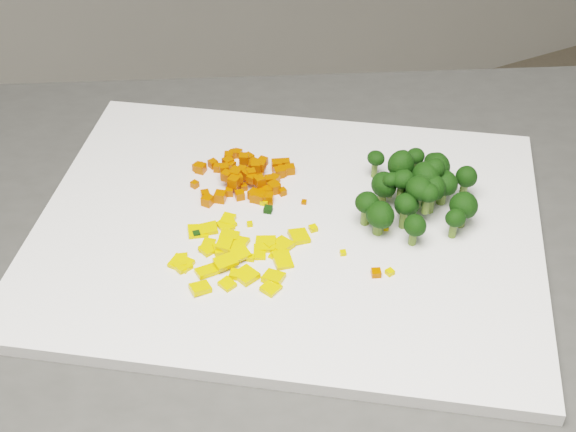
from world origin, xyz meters
name	(u,v)px	position (x,y,z in m)	size (l,w,h in m)	color
cutting_board	(288,229)	(-0.28, 0.61, 0.91)	(0.49, 0.38, 0.01)	white
carrot_pile	(245,170)	(-0.29, 0.69, 0.93)	(0.11, 0.11, 0.03)	#BF3B02
pepper_pile	(238,250)	(-0.35, 0.59, 0.92)	(0.13, 0.13, 0.02)	yellow
broccoli_pile	(410,187)	(-0.17, 0.58, 0.94)	(0.13, 0.13, 0.06)	black
carrot_cube_0	(277,165)	(-0.25, 0.70, 0.92)	(0.01, 0.01, 0.01)	#BF3B02
carrot_cube_1	(248,166)	(-0.28, 0.71, 0.92)	(0.01, 0.01, 0.01)	#BF3B02
carrot_cube_2	(213,164)	(-0.31, 0.73, 0.92)	(0.01, 0.01, 0.01)	#BF3B02
carrot_cube_3	(260,181)	(-0.29, 0.67, 0.93)	(0.01, 0.01, 0.01)	#BF3B02
carrot_cube_4	(242,171)	(-0.30, 0.69, 0.92)	(0.01, 0.01, 0.01)	#BF3B02
carrot_cube_5	(286,164)	(-0.24, 0.69, 0.92)	(0.01, 0.01, 0.01)	#BF3B02
carrot_cube_6	(228,163)	(-0.30, 0.72, 0.92)	(0.01, 0.01, 0.01)	#BF3B02
carrot_cube_7	(270,182)	(-0.27, 0.67, 0.92)	(0.01, 0.01, 0.01)	#BF3B02
carrot_cube_8	(227,176)	(-0.31, 0.69, 0.93)	(0.01, 0.01, 0.01)	#BF3B02
carrot_cube_9	(233,153)	(-0.29, 0.74, 0.92)	(0.01, 0.01, 0.01)	#BF3B02
carrot_cube_10	(254,195)	(-0.30, 0.66, 0.92)	(0.01, 0.01, 0.01)	#BF3B02
carrot_cube_11	(256,175)	(-0.28, 0.69, 0.92)	(0.01, 0.01, 0.01)	#BF3B02
carrot_cube_12	(274,187)	(-0.27, 0.66, 0.92)	(0.01, 0.01, 0.01)	#BF3B02
carrot_cube_13	(260,175)	(-0.28, 0.69, 0.92)	(0.01, 0.01, 0.01)	#BF3B02
carrot_cube_14	(195,184)	(-0.34, 0.70, 0.92)	(0.01, 0.01, 0.01)	#BF3B02
carrot_cube_15	(254,164)	(-0.28, 0.71, 0.92)	(0.01, 0.01, 0.01)	#BF3B02
carrot_cube_16	(240,195)	(-0.31, 0.67, 0.92)	(0.01, 0.01, 0.01)	#BF3B02
carrot_cube_17	(281,165)	(-0.25, 0.70, 0.92)	(0.01, 0.01, 0.01)	#BF3B02
carrot_cube_18	(229,157)	(-0.29, 0.73, 0.92)	(0.01, 0.01, 0.01)	#BF3B02
carrot_cube_19	(239,179)	(-0.30, 0.68, 0.93)	(0.01, 0.01, 0.01)	#BF3B02
carrot_cube_20	(200,168)	(-0.33, 0.73, 0.92)	(0.01, 0.01, 0.01)	#BF3B02
carrot_cube_21	(235,171)	(-0.30, 0.70, 0.92)	(0.01, 0.01, 0.01)	#BF3B02
carrot_cube_22	(232,174)	(-0.31, 0.69, 0.93)	(0.01, 0.01, 0.01)	#BF3B02
carrot_cube_23	(205,195)	(-0.34, 0.68, 0.92)	(0.01, 0.01, 0.01)	#BF3B02
carrot_cube_24	(235,175)	(-0.30, 0.69, 0.93)	(0.01, 0.01, 0.01)	#BF3B02
carrot_cube_25	(249,175)	(-0.29, 0.68, 0.92)	(0.01, 0.01, 0.01)	#BF3B02
carrot_cube_26	(255,197)	(-0.30, 0.66, 0.92)	(0.01, 0.01, 0.01)	#BF3B02
carrot_cube_27	(244,159)	(-0.29, 0.71, 0.93)	(0.01, 0.01, 0.01)	#BF3B02
carrot_cube_28	(274,188)	(-0.27, 0.66, 0.92)	(0.01, 0.01, 0.01)	#BF3B02
carrot_cube_29	(230,176)	(-0.31, 0.70, 0.92)	(0.01, 0.01, 0.01)	#BF3B02
carrot_cube_30	(229,192)	(-0.32, 0.68, 0.92)	(0.01, 0.01, 0.01)	#BF3B02
carrot_cube_31	(290,169)	(-0.24, 0.68, 0.92)	(0.01, 0.01, 0.01)	#BF3B02
carrot_cube_32	(198,167)	(-0.33, 0.73, 0.92)	(0.01, 0.01, 0.01)	#BF3B02
carrot_cube_33	(229,162)	(-0.30, 0.72, 0.92)	(0.01, 0.01, 0.01)	#BF3B02
carrot_cube_34	(261,166)	(-0.27, 0.69, 0.93)	(0.01, 0.01, 0.01)	#BF3B02
carrot_cube_35	(279,173)	(-0.26, 0.68, 0.92)	(0.01, 0.01, 0.01)	#BF3B02
carrot_cube_36	(250,174)	(-0.28, 0.70, 0.92)	(0.01, 0.01, 0.01)	#BF3B02
carrot_cube_37	(209,200)	(-0.34, 0.67, 0.92)	(0.01, 0.01, 0.01)	#BF3B02
carrot_cube_38	(231,166)	(-0.30, 0.72, 0.92)	(0.01, 0.01, 0.01)	#BF3B02
carrot_cube_39	(224,169)	(-0.31, 0.70, 0.93)	(0.01, 0.01, 0.01)	#BF3B02
carrot_cube_40	(252,179)	(-0.29, 0.68, 0.93)	(0.01, 0.01, 0.01)	#BF3B02
carrot_cube_41	(201,168)	(-0.33, 0.73, 0.92)	(0.01, 0.01, 0.01)	#BF3B02
carrot_cube_42	(251,174)	(-0.29, 0.68, 0.93)	(0.01, 0.01, 0.01)	#BF3B02
carrot_cube_43	(268,191)	(-0.28, 0.66, 0.92)	(0.01, 0.01, 0.01)	#BF3B02
carrot_cube_44	(220,197)	(-0.33, 0.67, 0.92)	(0.01, 0.01, 0.01)	#BF3B02
carrot_cube_45	(256,167)	(-0.28, 0.69, 0.93)	(0.01, 0.01, 0.01)	#BF3B02
carrot_cube_46	(207,201)	(-0.34, 0.67, 0.92)	(0.01, 0.01, 0.01)	#BF3B02
carrot_cube_47	(234,182)	(-0.31, 0.68, 0.93)	(0.01, 0.01, 0.01)	#BF3B02
carrot_cube_48	(268,198)	(-0.29, 0.65, 0.92)	(0.01, 0.01, 0.01)	#BF3B02
carrot_cube_49	(218,168)	(-0.31, 0.72, 0.92)	(0.01, 0.01, 0.01)	#BF3B02
carrot_cube_50	(260,198)	(-0.29, 0.65, 0.92)	(0.01, 0.01, 0.01)	#BF3B02
carrot_cube_51	(270,180)	(-0.27, 0.68, 0.92)	(0.01, 0.01, 0.01)	#BF3B02
carrot_cube_52	(245,170)	(-0.29, 0.69, 0.92)	(0.01, 0.01, 0.01)	#BF3B02
carrot_cube_53	(248,159)	(-0.28, 0.72, 0.92)	(0.01, 0.01, 0.01)	#BF3B02
carrot_cube_54	(282,171)	(-0.25, 0.68, 0.92)	(0.01, 0.01, 0.01)	#BF3B02
carrot_cube_55	(260,193)	(-0.29, 0.66, 0.92)	(0.01, 0.01, 0.01)	#BF3B02
carrot_cube_56	(274,180)	(-0.27, 0.67, 0.92)	(0.01, 0.01, 0.01)	#BF3B02
carrot_cube_57	(244,187)	(-0.30, 0.68, 0.92)	(0.01, 0.01, 0.01)	#BF3B02
carrot_cube_58	(234,154)	(-0.29, 0.74, 0.92)	(0.01, 0.01, 0.01)	#BF3B02
carrot_cube_59	(255,193)	(-0.29, 0.66, 0.92)	(0.01, 0.01, 0.01)	#BF3B02
carrot_cube_60	(238,153)	(-0.28, 0.73, 0.92)	(0.01, 0.01, 0.01)	#BF3B02
carrot_cube_61	(282,192)	(-0.27, 0.65, 0.92)	(0.01, 0.01, 0.01)	#BF3B02
carrot_cube_62	(263,162)	(-0.26, 0.71, 0.92)	(0.01, 0.01, 0.01)	#BF3B02
pepper_chunk_0	(200,288)	(-0.39, 0.56, 0.92)	(0.01, 0.02, 0.01)	yellow
pepper_chunk_1	(279,254)	(-0.31, 0.57, 0.91)	(0.01, 0.02, 0.00)	yellow
pepper_chunk_2	(237,250)	(-0.34, 0.60, 0.92)	(0.02, 0.01, 0.00)	yellow
pepper_chunk_3	(283,260)	(-0.31, 0.56, 0.92)	(0.02, 0.02, 0.01)	yellow
pepper_chunk_4	(266,244)	(-0.32, 0.59, 0.92)	(0.02, 0.02, 0.01)	yellow
pepper_chunk_5	(181,264)	(-0.40, 0.60, 0.92)	(0.02, 0.02, 0.00)	yellow
pepper_chunk_6	(299,236)	(-0.28, 0.59, 0.92)	(0.02, 0.02, 0.00)	yellow
pepper_chunk_7	(241,275)	(-0.35, 0.56, 0.92)	(0.02, 0.01, 0.00)	yellow
pepper_chunk_8	(240,253)	(-0.34, 0.59, 0.92)	(0.02, 0.02, 0.00)	yellow
pepper_chunk_9	(230,236)	(-0.34, 0.62, 0.92)	(0.02, 0.01, 0.00)	yellow
pepper_chunk_10	(246,275)	(-0.35, 0.56, 0.92)	(0.02, 0.02, 0.01)	yellow
pepper_chunk_11	(282,245)	(-0.30, 0.58, 0.92)	(0.02, 0.02, 0.01)	yellow
pepper_chunk_12	(226,262)	(-0.36, 0.58, 0.92)	(0.02, 0.01, 0.00)	yellow
pepper_chunk_13	(271,288)	(-0.34, 0.54, 0.92)	(0.02, 0.01, 0.00)	yellow
pepper_chunk_14	(260,252)	(-0.33, 0.58, 0.91)	(0.02, 0.01, 0.00)	yellow
pepper_chunk_15	(228,220)	(-0.33, 0.64, 0.92)	(0.01, 0.01, 0.01)	yellow
pepper_chunk_16	(227,284)	(-0.37, 0.56, 0.92)	(0.01, 0.01, 0.00)	yellow
pepper_chunk_17	(183,266)	(-0.40, 0.60, 0.92)	(0.01, 0.01, 0.00)	yellow
pepper_chunk_18	(207,271)	(-0.38, 0.58, 0.92)	(0.02, 0.01, 0.00)	yellow
pepper_chunk_19	(222,249)	(-0.36, 0.60, 0.92)	(0.02, 0.01, 0.00)	yellow
pepper_chunk_20	(274,277)	(-0.33, 0.55, 0.92)	(0.02, 0.02, 0.00)	yellow
pepper_chunk_21	(224,244)	(-0.35, 0.60, 0.92)	(0.01, 0.02, 0.01)	yellow
pepper_chunk_22	(208,229)	(-0.36, 0.64, 0.91)	(0.02, 0.02, 0.00)	yellow
pepper_chunk_23	(208,249)	(-0.37, 0.61, 0.92)	(0.01, 0.01, 0.00)	yellow
pepper_chunk_24	(181,260)	(-0.40, 0.61, 0.91)	(0.02, 0.01, 0.00)	yellow
pepper_chunk_25	(240,244)	(-0.34, 0.60, 0.92)	(0.02, 0.01, 0.00)	yellow
pepper_chunk_26	(208,245)	(-0.37, 0.61, 0.91)	(0.02, 0.01, 0.00)	yellow
pepper_chunk_27	(226,226)	(-0.34, 0.63, 0.91)	(0.01, 0.01, 0.00)	yellow
pepper_chunk_28	(227,224)	(-0.34, 0.63, 0.92)	(0.01, 0.01, 0.00)	yellow
pepper_chunk_29	(198,231)	(-0.37, 0.64, 0.91)	(0.02, 0.02, 0.00)	yellow
broccoli_floret_0	(464,184)	(-0.11, 0.57, 0.93)	(0.03, 0.03, 0.04)	black
broccoli_floret_1	(382,191)	(-0.19, 0.59, 0.93)	(0.03, 0.03, 0.04)	black
broccoli_floret_2	(431,196)	(-0.15, 0.57, 0.93)	(0.04, 0.04, 0.04)	black
broccoli_floret_3	(443,189)	(-0.13, 0.57, 0.93)	(0.04, 0.04, 0.04)	black
broccoli_floret_4	(399,170)	(-0.17, 0.60, 0.95)	(0.04, 0.04, 0.04)	black
broccoli_floret_5	(424,181)	(-0.15, 0.58, 0.94)	(0.04, 0.04, 0.04)	black
broccoli_floret_6	(462,211)	(-0.13, 0.53, 0.93)	(0.04, 0.04, 0.04)	black
broccoli_floret_7	(413,201)	(-0.17, 0.57, 0.93)	(0.03, 0.03, 0.03)	black
broccoli_floret_8	(405,209)	(-0.18, 0.56, 0.93)	(0.03, 0.03, 0.03)	black
broccoli_floret_9	(414,162)	(-0.13, 0.63, 0.93)	(0.03, 0.03, 0.03)	black
broccoli_floret_10	(418,193)	(-0.17, 0.56, 0.95)	(0.04, 0.04, 0.03)	black
broccoli_floret_11	(379,220)	(-0.21, 0.56, 0.93)	(0.04, 0.04, 0.03)	black
broccoli_floret_12	(405,169)	(-0.14, 0.62, 0.93)	(0.02, 0.02, 0.03)	black
broccoli_floret_13	(404,212)	(-0.19, 0.56, 0.93)	(0.03, 0.03, 0.04)	black
broccoli_floret_14	(390,185)	(-0.18, 0.59, 0.94)	(0.02, 0.02, 0.03)	black
broccoli_floret_15	(375,165)	(-0.17, 0.64, 0.93)	(0.02, 0.02, 0.03)	black
broccoli_floret_16	(435,172)	(-0.12, 0.60, 0.93)	(0.04, 0.04, 0.04)	black
broccoli_floret_17	(402,186)	(-0.17, 0.58, 0.94)	(0.03, 0.03, 0.03)	black
broccoli_floret_18	(454,224)	(-0.15, 0.52, 0.93)	(0.03, 0.03, 0.03)	black
broccoli_floret_19	(366,209)	(-0.22, 0.58, 0.93)	(0.03, 0.03, 0.04)	black
broccoli_floret_20	(431,166)	(-0.12, 0.61, 0.93)	(0.02, 0.02, 0.03)	black
broccoli_floret_21	(427,200)	(-0.16, 0.55, 0.94)	(0.03, 0.03, 0.03)	black
broccoli_floret_22	(432,176)	(-0.14, 0.58, 0.94)	(0.03, 0.03, 0.04)	black
broccoli_floret_23	(413,231)	(-0.19, 0.53, 0.93)	(0.03, 0.03, 0.03)	black
stray_bit_0	(197,234)	(-0.37, 0.63, 0.92)	(0.01, 0.01, 0.00)	black
stray_bit_1	(313,228)	(-0.27, 0.59, 0.92)	(0.01, 0.01, 0.01)	yellow
stray_bit_2	(390,272)	(-0.23, 0.51, 0.92)	(0.01, 0.01, 0.00)	yellow
stray_bit_3	(251,258)	(-0.34, 0.58, 0.92)	(0.01, 0.01, 0.00)	yellow
stray_bit_4	(259,193)	(-0.29, 0.66, 0.92)	(0.01, 0.01, 0.01)	#BF3B02
stray_bit_5	(270,245)	(-0.31, 0.59, 0.92)	(0.01, 0.01, 0.01)	yellow
stray_bit_6	(343,253)	(-0.26, 0.55, 0.92)	(0.01, 0.01, 0.00)	yellow
stray_bit_7	(385,210)	(-0.19, 0.58, 0.92)	(0.01, 0.01, 0.00)	#BF3B02
stray_bit_8	(386,228)	(-0.20, 0.56, 0.91)	(0.00, 0.00, 0.00)	yellow
stray_bit_9	(304,202)	(-0.25, 0.63, 0.91)	(0.01, 0.01, 0.00)	#BF3B02
stray_bit_10	(376,273)	(-0.24, 0.51, 0.92)	(0.01, 0.01, 0.01)	#BF3B02
stray_bit_11	(268,209)	(-0.29, 0.64, 0.92)	(0.01, 0.01, 0.01)	black
stray_bit_12	(265,202)	(-0.29, 0.65, 0.92)	(0.01, 0.01, 0.01)	yellow
stray_bit_13	(250,224)	(-0.32, 0.62, 0.91)	(0.01, 0.01, 0.00)	yellow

